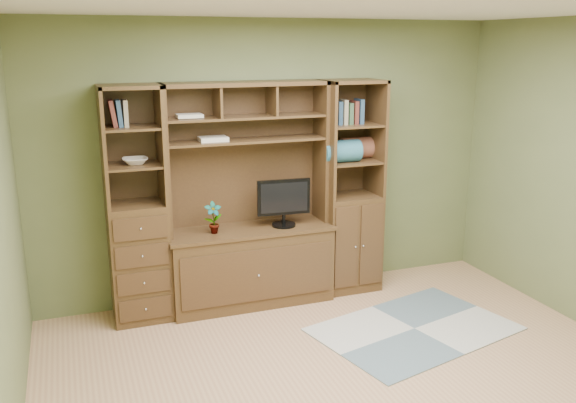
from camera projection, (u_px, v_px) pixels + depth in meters
name	position (u px, v px, depth m)	size (l,w,h in m)	color
room	(371.00, 214.00, 3.97)	(4.60, 4.10, 2.64)	tan
center_hutch	(249.00, 197.00, 5.51)	(1.54, 0.53, 2.05)	#452E18
left_tower	(136.00, 206.00, 5.22)	(0.50, 0.45, 2.05)	#452E18
right_tower	(350.00, 187.00, 5.89)	(0.55, 0.45, 2.05)	#452E18
rug	(414.00, 329.00, 5.22)	(1.63, 1.08, 0.01)	gray
monitor	(284.00, 194.00, 5.59)	(0.50, 0.22, 0.61)	black
orchid	(213.00, 218.00, 5.40)	(0.15, 0.10, 0.29)	#954E32
magazines	(213.00, 139.00, 5.36)	(0.25, 0.18, 0.04)	beige
bowl	(135.00, 161.00, 5.12)	(0.21, 0.21, 0.05)	silver
blanket_teal	(341.00, 151.00, 5.71)	(0.36, 0.21, 0.21)	#2C6274
blanket_red	(359.00, 148.00, 5.91)	(0.37, 0.21, 0.21)	brown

